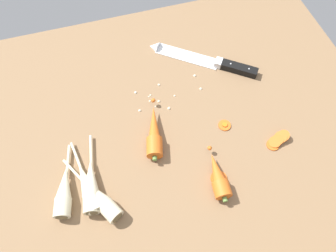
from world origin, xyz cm
name	(u,v)px	position (x,y,z in cm)	size (l,w,h in cm)	color
ground_plane	(166,126)	(0.00, 0.00, -2.00)	(120.00, 90.00, 4.00)	brown
chefs_knife	(200,59)	(16.49, 18.59, 0.65)	(29.74, 23.59, 4.18)	silver
whole_carrot	(154,133)	(-4.18, -3.24, 2.10)	(7.55, 18.38, 4.20)	#D6601E
whole_carrot_second	(218,177)	(7.67, -19.50, 2.10)	(5.04, 14.85, 4.20)	#D6601E
parsnip_front	(88,187)	(-23.50, -12.96, 1.98)	(6.03, 20.30, 4.00)	beige
parsnip_mid_left	(98,198)	(-21.43, -16.31, 1.98)	(12.27, 19.46, 4.00)	beige
parsnip_mid_right	(91,185)	(-22.61, -12.83, 1.98)	(5.83, 21.12, 4.00)	beige
parsnip_back	(64,192)	(-29.09, -12.58, 1.98)	(6.44, 19.00, 4.00)	beige
carrot_slice_stack	(278,140)	(26.85, -13.97, 0.82)	(6.74, 4.51, 2.64)	#D6601E
carrot_slice_stray_near	(225,125)	(15.17, -5.46, 0.36)	(3.44, 3.44, 0.70)	#D6601E
carrot_slice_stray_mid	(219,178)	(8.16, -19.39, 0.36)	(4.16, 4.16, 0.70)	#D6601E
mince_crumbs	(164,96)	(2.06, 8.61, 0.39)	(19.89, 9.88, 0.88)	beige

